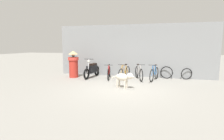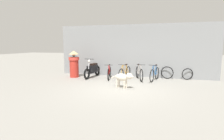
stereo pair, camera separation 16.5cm
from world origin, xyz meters
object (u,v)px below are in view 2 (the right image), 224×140
Objects in this scene: person_in_robes at (74,64)px; motorcycle at (92,70)px; stray_dog at (123,77)px; spare_tire_right at (167,73)px; bicycle_3 at (155,74)px; bicycle_0 at (109,73)px; bicycle_1 at (125,73)px; bicycle_2 at (139,73)px; spare_tire_left at (187,74)px.

motorcycle is at bearing -152.75° from person_in_robes.
spare_tire_right is at bearing 74.72° from stray_dog.
motorcycle is at bearing -76.02° from bicycle_3.
spare_tire_right is at bearing -155.73° from person_in_robes.
person_in_robes reaches higher than bicycle_0.
bicycle_3 is at bearing 97.87° from bicycle_1.
bicycle_1 is 2.22m from stray_dog.
motorcycle is at bearing -170.14° from spare_tire_right.
bicycle_2 reaches higher than spare_tire_right.
spare_tire_right is (-1.08, -0.01, 0.03)m from spare_tire_left.
spare_tire_left is (3.03, 2.86, -0.17)m from stray_dog.
motorcycle is (-1.96, -0.09, 0.10)m from bicycle_1.
motorcycle is 3.15m from stray_dog.
bicycle_1 is at bearing 97.56° from motorcycle.
spare_tire_left is (1.75, 0.76, -0.05)m from bicycle_3.
bicycle_2 is (0.83, -0.08, 0.01)m from bicycle_1.
bicycle_1 is 2.41× the size of spare_tire_right.
bicycle_0 is 0.97× the size of bicycle_1.
bicycle_0 is at bearing 87.31° from motorcycle.
motorcycle is (-1.10, 0.15, 0.11)m from bicycle_0.
person_in_robes is (-1.07, -0.26, 0.36)m from motorcycle.
motorcycle is 5.43m from spare_tire_left.
motorcycle reaches higher than bicycle_2.
person_in_robes reaches higher than stray_dog.
spare_tire_left is at bearing -157.38° from person_in_robes.
spare_tire_left is at bearing 62.47° from stray_dog.
bicycle_1 is 1.06× the size of bicycle_3.
bicycle_0 is at bearing -163.46° from person_in_robes.
person_in_robes reaches higher than bicycle_2.
bicycle_1 is 3.08m from person_in_robes.
person_in_robes is at bearing 170.83° from stray_dog.
bicycle_0 is at bearing -168.04° from spare_tire_left.
spare_tire_right is (1.95, 2.85, -0.13)m from stray_dog.
bicycle_1 reaches higher than spare_tire_left.
bicycle_3 reaches higher than bicycle_1.
bicycle_0 is 2.58× the size of spare_tire_left.
bicycle_1 is 2.66× the size of spare_tire_left.
spare_tire_left is at bearing 87.11° from bicycle_2.
bicycle_3 is at bearing -131.90° from spare_tire_right.
stray_dog is (2.35, -2.10, 0.03)m from motorcycle.
person_in_robes is 6.54m from spare_tire_left.
stray_dog is (-0.44, -2.11, 0.12)m from bicycle_2.
motorcycle reaches higher than bicycle_3.
stray_dog is 3.89m from person_in_robes.
bicycle_2 is 0.84m from bicycle_3.
bicycle_3 is at bearing 95.04° from motorcycle.
bicycle_0 is 2.32m from stray_dog.
person_in_robes is at bearing -71.34° from motorcycle.
stray_dog is 4.17m from spare_tire_left.
bicycle_2 is 2.16m from stray_dog.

